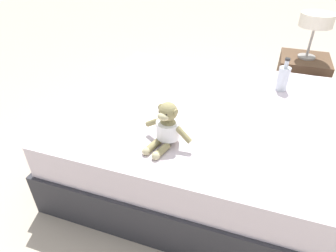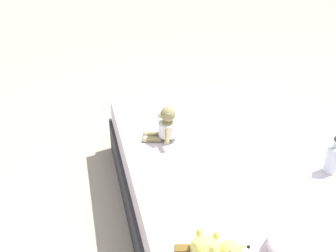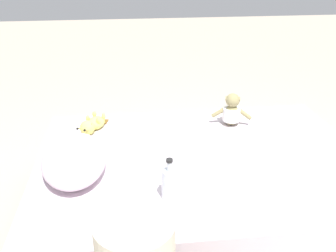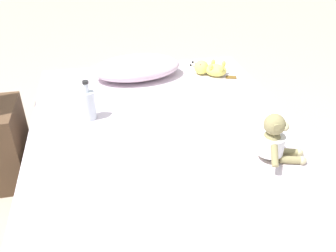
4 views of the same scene
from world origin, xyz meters
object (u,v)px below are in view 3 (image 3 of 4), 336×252
Objects in this scene: plush_monkey at (232,112)px; glass_bottle at (169,184)px; plush_yellow_creature at (92,124)px; bedside_lamp at (135,240)px; bed at (201,190)px; pillow at (74,159)px.

glass_bottle is at bearing 146.24° from plush_monkey.
plush_yellow_creature is 1.36× the size of glass_bottle.
glass_bottle is at bearing -152.84° from plush_yellow_creature.
bedside_lamp is at bearing -170.70° from plush_yellow_creature.
glass_bottle reaches higher than plush_yellow_creature.
glass_bottle is (-0.83, -0.43, 0.04)m from plush_yellow_creature.
plush_monkey is 0.97m from plush_yellow_creature.
plush_yellow_creature is 1.49m from bedside_lamp.
pillow is (-0.06, 0.74, 0.32)m from bed.
pillow is at bearing 94.67° from bed.
pillow is 2.75× the size of glass_bottle.
glass_bottle reaches higher than pillow.
bed is 6.57× the size of plush_yellow_creature.
plush_yellow_creature reaches higher than bed.
bedside_lamp reaches higher than plush_yellow_creature.
bed is 3.25× the size of pillow.
plush_monkey is (0.49, -1.04, 0.03)m from pillow.
pillow reaches higher than bed.
glass_bottle is (-0.82, 0.55, -0.01)m from plush_monkey.
bedside_lamp is at bearing 163.22° from glass_bottle.
plush_yellow_creature is 0.93m from glass_bottle.
pillow reaches higher than plush_yellow_creature.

